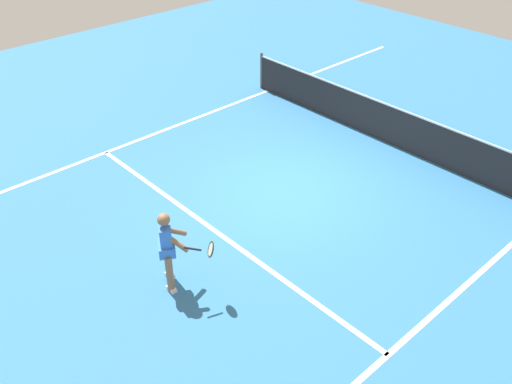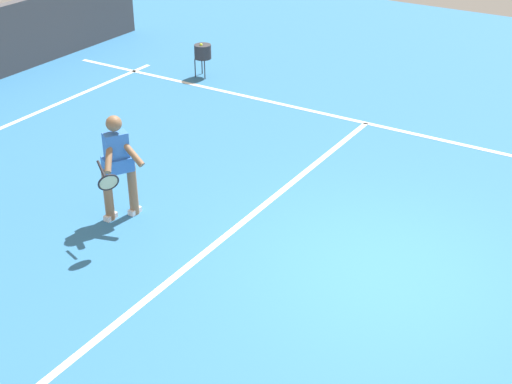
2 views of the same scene
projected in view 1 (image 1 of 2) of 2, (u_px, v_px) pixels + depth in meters
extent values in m
plane|color=teal|center=(289.00, 191.00, 12.62)|extent=(26.56, 26.56, 0.00)
cube|color=white|center=(214.00, 230.00, 11.41)|extent=(8.60, 0.10, 0.01)
cube|color=white|center=(176.00, 126.00, 15.25)|extent=(0.10, 18.43, 0.01)
cube|color=white|center=(461.00, 289.00, 9.99)|extent=(0.10, 18.43, 0.01)
cylinder|color=#4C4C51|center=(262.00, 71.00, 17.05)|extent=(0.08, 0.08, 1.12)
cube|color=#232326|center=(385.00, 123.00, 14.28)|extent=(9.12, 0.02, 1.00)
cube|color=white|center=(388.00, 105.00, 13.99)|extent=(9.12, 0.02, 0.04)
cylinder|color=#8C6647|center=(168.00, 261.00, 10.05)|extent=(0.13, 0.13, 0.78)
cylinder|color=#8C6647|center=(170.00, 274.00, 9.76)|extent=(0.13, 0.13, 0.78)
cube|color=white|center=(170.00, 275.00, 10.24)|extent=(0.20, 0.10, 0.08)
cube|color=white|center=(171.00, 289.00, 9.95)|extent=(0.20, 0.10, 0.08)
cube|color=#3875D6|center=(166.00, 238.00, 9.54)|extent=(0.38, 0.34, 0.52)
cube|color=#3875D6|center=(167.00, 248.00, 9.65)|extent=(0.49, 0.45, 0.20)
sphere|color=#8C6647|center=(164.00, 220.00, 9.32)|extent=(0.22, 0.22, 0.22)
cylinder|color=#8C6647|center=(174.00, 231.00, 9.68)|extent=(0.14, 0.48, 0.37)
cylinder|color=#8C6647|center=(175.00, 242.00, 9.43)|extent=(0.45, 0.34, 0.37)
cylinder|color=black|center=(193.00, 249.00, 9.34)|extent=(0.18, 0.27, 0.14)
torus|color=black|center=(211.00, 249.00, 9.43)|extent=(0.30, 0.25, 0.28)
cylinder|color=beige|center=(211.00, 249.00, 9.43)|extent=(0.25, 0.20, 0.23)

